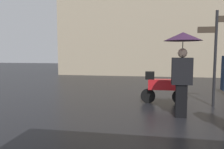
{
  "coord_description": "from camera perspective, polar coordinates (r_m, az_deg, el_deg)",
  "views": [
    {
      "loc": [
        -1.01,
        -2.39,
        1.59
      ],
      "look_at": [
        -2.18,
        4.21,
        0.94
      ],
      "focal_mm": 35.59,
      "sensor_mm": 36.0,
      "label": 1
    }
  ],
  "objects": [
    {
      "name": "parked_scooter",
      "position": [
        7.14,
        12.81,
        -2.94
      ],
      "size": [
        1.44,
        0.32,
        1.23
      ],
      "rotation": [
        0.0,
        0.0,
        -0.08
      ],
      "color": "black",
      "rests_on": "ground"
    },
    {
      "name": "street_signpost",
      "position": [
        7.2,
        25.11,
        6.0
      ],
      "size": [
        1.08,
        0.08,
        2.82
      ],
      "color": "black",
      "rests_on": "ground"
    },
    {
      "name": "pedestrian_with_umbrella",
      "position": [
        5.66,
        17.65,
        5.03
      ],
      "size": [
        0.91,
        0.91,
        2.09
      ],
      "rotation": [
        0.0,
        0.0,
        1.15
      ],
      "color": "black",
      "rests_on": "ground"
    }
  ]
}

